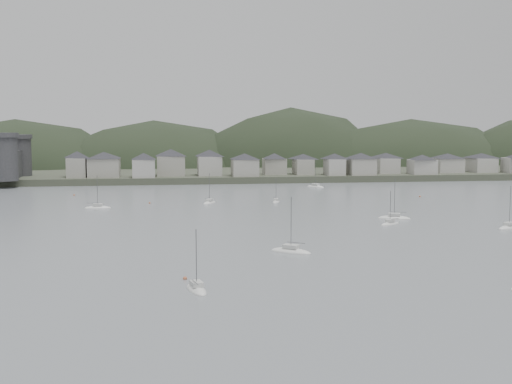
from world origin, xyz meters
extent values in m
plane|color=slate|center=(0.00, 0.00, 0.00)|extent=(900.00, 900.00, 0.00)
cube|color=#383D2D|center=(0.00, 295.00, 1.50)|extent=(900.00, 250.00, 3.00)
ellipsoid|color=black|center=(-110.87, 271.94, -10.14)|extent=(138.98, 92.48, 81.13)
ellipsoid|color=black|center=(-32.30, 272.87, -9.97)|extent=(132.08, 90.41, 79.74)
ellipsoid|color=black|center=(50.65, 272.93, -12.68)|extent=(133.88, 88.37, 101.41)
ellipsoid|color=black|center=(125.95, 267.91, -10.32)|extent=(165.81, 81.78, 82.55)
cylinder|color=#343436|center=(-92.00, 166.00, 12.00)|extent=(10.00, 10.00, 18.00)
cylinder|color=#343436|center=(-92.00, 194.00, 11.50)|extent=(10.00, 10.00, 17.00)
cube|color=#343436|center=(-92.00, 180.00, 9.00)|extent=(3.50, 30.00, 12.00)
cube|color=#9D9B8F|center=(-65.00, 181.96, 7.29)|extent=(8.34, 12.91, 8.59)
pyramid|color=#242428|center=(-65.00, 181.96, 13.09)|extent=(15.78, 15.78, 3.01)
cube|color=#9D9B8F|center=(-53.32, 181.32, 7.18)|extent=(13.68, 13.35, 8.36)
pyramid|color=#242428|center=(-53.32, 181.32, 12.82)|extent=(20.07, 20.07, 2.93)
cube|color=#AFACA5|center=(-35.57, 176.02, 7.04)|extent=(9.78, 10.20, 8.08)
pyramid|color=#242428|center=(-35.57, 176.02, 12.49)|extent=(14.83, 14.83, 2.83)
cube|color=#9D9B8F|center=(-23.51, 185.65, 7.55)|extent=(12.59, 13.33, 9.09)
pyramid|color=#242428|center=(-23.51, 185.65, 13.68)|extent=(19.24, 19.24, 3.18)
cube|color=#AFACA5|center=(-5.75, 184.10, 7.43)|extent=(10.74, 12.17, 8.87)
pyramid|color=#242428|center=(-5.75, 184.10, 13.42)|extent=(17.01, 17.01, 3.10)
cube|color=#9D9B8F|center=(9.92, 177.53, 6.85)|extent=(11.63, 12.09, 7.69)
pyramid|color=#242428|center=(9.92, 177.53, 12.04)|extent=(17.61, 17.61, 2.69)
cube|color=#9D9B8F|center=(25.25, 186.19, 6.72)|extent=(10.37, 9.35, 7.44)
pyramid|color=#242428|center=(25.25, 186.19, 11.74)|extent=(14.65, 14.65, 2.60)
cube|color=#9D9B8F|center=(38.63, 183.79, 6.61)|extent=(8.24, 12.20, 7.22)
pyramid|color=#242428|center=(38.63, 183.79, 11.48)|extent=(15.17, 15.17, 2.53)
cube|color=#AFACA5|center=(52.50, 178.55, 6.73)|extent=(8.06, 10.91, 7.46)
pyramid|color=#242428|center=(52.50, 178.55, 11.77)|extent=(14.08, 14.08, 2.61)
cube|color=#9D9B8F|center=(64.81, 177.06, 6.83)|extent=(11.73, 11.78, 7.66)
pyramid|color=#242428|center=(64.81, 177.06, 12.00)|extent=(17.46, 17.46, 2.68)
cube|color=#AFACA5|center=(80.64, 186.91, 6.67)|extent=(10.19, 13.02, 7.33)
pyramid|color=#242428|center=(80.64, 186.91, 11.62)|extent=(17.23, 17.23, 2.57)
cube|color=#AFACA5|center=(95.55, 178.06, 6.44)|extent=(11.70, 9.81, 6.88)
pyramid|color=#242428|center=(95.55, 178.06, 11.08)|extent=(15.97, 15.97, 2.41)
cube|color=#AFACA5|center=(112.40, 186.91, 6.50)|extent=(12.83, 12.48, 7.00)
pyramid|color=#242428|center=(112.40, 186.91, 11.22)|extent=(18.79, 18.79, 2.45)
cube|color=#AFACA5|center=(130.73, 187.42, 6.48)|extent=(11.07, 13.50, 6.97)
pyramid|color=#242428|center=(130.73, 187.42, 11.19)|extent=(18.25, 18.25, 2.44)
ellipsoid|color=white|center=(-47.41, 90.65, 0.05)|extent=(8.26, 2.95, 1.63)
cube|color=beige|center=(-47.41, 90.65, 1.17)|extent=(2.93, 1.91, 0.70)
cylinder|color=#3F3F42|center=(-47.41, 90.65, 5.30)|extent=(0.12, 0.12, 10.20)
cylinder|color=#3F3F42|center=(-48.87, 90.59, 1.72)|extent=(3.67, 0.25, 0.10)
ellipsoid|color=white|center=(-2.03, 13.17, 0.05)|extent=(8.71, 7.52, 1.76)
cube|color=beige|center=(-2.03, 13.17, 1.23)|extent=(3.62, 3.39, 0.70)
cylinder|color=#3F3F42|center=(-2.03, 13.17, 5.69)|extent=(0.12, 0.12, 10.98)
cylinder|color=#3F3F42|center=(-0.76, 14.11, 1.78)|extent=(3.22, 2.45, 0.10)
ellipsoid|color=white|center=(30.72, 45.61, 0.05)|extent=(6.98, 5.59, 1.38)
cube|color=beige|center=(30.72, 45.61, 1.04)|extent=(2.85, 2.58, 0.70)
cylinder|color=#3F3F42|center=(30.72, 45.61, 4.51)|extent=(0.12, 0.12, 8.61)
cylinder|color=#3F3F42|center=(31.76, 44.93, 1.59)|extent=(2.66, 1.76, 0.10)
ellipsoid|color=white|center=(35.54, 55.42, 0.05)|extent=(9.33, 5.85, 1.78)
cube|color=beige|center=(35.54, 55.42, 1.24)|extent=(3.61, 2.94, 0.70)
cylinder|color=#3F3F42|center=(35.54, 55.42, 5.76)|extent=(0.12, 0.12, 11.13)
cylinder|color=#3F3F42|center=(37.04, 55.99, 1.79)|extent=(3.78, 1.53, 0.10)
ellipsoid|color=white|center=(-12.08, 98.81, 0.05)|extent=(6.07, 8.21, 1.59)
cube|color=beige|center=(-12.08, 98.81, 1.15)|extent=(2.88, 3.29, 0.70)
cylinder|color=#3F3F42|center=(-12.08, 98.81, 5.18)|extent=(0.12, 0.12, 9.96)
cylinder|color=#3F3F42|center=(-12.77, 100.06, 1.70)|extent=(1.81, 3.19, 0.10)
ellipsoid|color=white|center=(10.33, 98.83, 0.05)|extent=(4.02, 6.64, 1.26)
cube|color=beige|center=(10.33, 98.83, 0.98)|extent=(2.05, 2.55, 0.70)
cylinder|color=#3F3F42|center=(10.33, 98.83, 4.15)|extent=(0.12, 0.12, 7.90)
cylinder|color=#3F3F42|center=(9.95, 99.90, 1.53)|extent=(1.04, 2.72, 0.10)
ellipsoid|color=white|center=(-22.38, -14.20, 0.05)|extent=(3.94, 7.81, 1.50)
cube|color=beige|center=(-22.38, -14.20, 1.10)|extent=(2.17, 2.91, 0.70)
cylinder|color=#3F3F42|center=(-22.38, -14.20, 4.87)|extent=(0.12, 0.12, 9.34)
cylinder|color=#3F3F42|center=(-22.67, -15.51, 1.65)|extent=(0.82, 3.31, 0.10)
ellipsoid|color=white|center=(36.50, 150.00, 0.05)|extent=(7.44, 9.17, 1.82)
cube|color=beige|center=(36.50, 150.00, 1.26)|extent=(3.42, 3.75, 0.70)
cylinder|color=#3F3F42|center=(36.50, 150.00, 5.87)|extent=(0.12, 0.12, 11.35)
cylinder|color=#3F3F42|center=(37.40, 151.36, 1.81)|extent=(2.34, 3.46, 0.10)
ellipsoid|color=white|center=(57.89, 35.35, 0.05)|extent=(8.57, 6.33, 1.66)
cube|color=beige|center=(57.89, 35.35, 1.18)|extent=(3.43, 3.00, 0.70)
cylinder|color=#3F3F42|center=(57.89, 35.35, 5.40)|extent=(0.12, 0.12, 10.39)
sphere|color=#AC5C39|center=(-31.72, 101.64, 0.15)|extent=(0.70, 0.70, 0.70)
sphere|color=#AC5C39|center=(-59.90, 130.92, 0.15)|extent=(0.70, 0.70, 0.70)
sphere|color=#AC5C39|center=(64.95, 107.60, 0.15)|extent=(0.70, 0.70, 0.70)
sphere|color=#AC5C39|center=(-23.88, -6.62, 0.15)|extent=(0.70, 0.70, 0.70)
camera|label=1|loc=(-27.23, -109.72, 24.80)|focal=44.50mm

